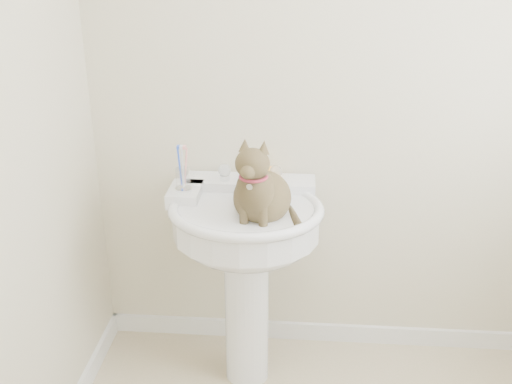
# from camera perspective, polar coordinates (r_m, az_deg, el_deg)

# --- Properties ---
(wall_back) EXTENTS (2.20, 0.00, 2.50)m
(wall_back) POSITION_cam_1_polar(r_m,az_deg,el_deg) (2.51, 8.92, 9.77)
(wall_back) COLOR beige
(wall_back) RESTS_ON ground
(baseboard_back) EXTENTS (2.20, 0.02, 0.09)m
(baseboard_back) POSITION_cam_1_polar(r_m,az_deg,el_deg) (3.02, 7.50, -13.13)
(baseboard_back) COLOR white
(baseboard_back) RESTS_ON floor
(pedestal_sink) EXTENTS (0.63, 0.62, 0.87)m
(pedestal_sink) POSITION_cam_1_polar(r_m,az_deg,el_deg) (2.44, -0.99, -4.56)
(pedestal_sink) COLOR white
(pedestal_sink) RESTS_ON floor
(faucet) EXTENTS (0.28, 0.12, 0.14)m
(faucet) POSITION_cam_1_polar(r_m,az_deg,el_deg) (2.49, -0.62, 1.81)
(faucet) COLOR silver
(faucet) RESTS_ON pedestal_sink
(soap_bar) EXTENTS (0.10, 0.08, 0.03)m
(soap_bar) POSITION_cam_1_polar(r_m,az_deg,el_deg) (2.58, 1.21, 1.92)
(soap_bar) COLOR orange
(soap_bar) RESTS_ON pedestal_sink
(toothbrush_cup) EXTENTS (0.07, 0.07, 0.18)m
(toothbrush_cup) POSITION_cam_1_polar(r_m,az_deg,el_deg) (2.43, -6.94, 1.29)
(toothbrush_cup) COLOR silver
(toothbrush_cup) RESTS_ON pedestal_sink
(cat) EXTENTS (0.25, 0.31, 0.45)m
(cat) POSITION_cam_1_polar(r_m,az_deg,el_deg) (2.26, 0.47, -0.07)
(cat) COLOR brown
(cat) RESTS_ON pedestal_sink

